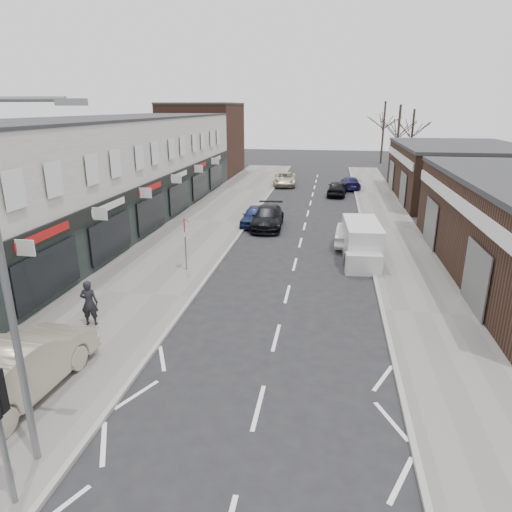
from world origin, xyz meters
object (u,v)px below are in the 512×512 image
at_px(parked_car_left_b, 268,217).
at_px(parked_car_right_c, 350,183).
at_px(sedan_on_pavement, 18,368).
at_px(parked_car_left_a, 255,216).
at_px(parked_car_right_a, 350,234).
at_px(pedestrian, 89,303).
at_px(white_van, 361,242).
at_px(warning_sign, 185,229).
at_px(parked_car_right_b, 337,188).
at_px(parked_car_left_c, 285,179).
at_px(street_lamp, 12,275).

bearing_deg(parked_car_left_b, parked_car_right_c, 67.62).
bearing_deg(sedan_on_pavement, parked_car_right_c, -102.39).
relative_size(parked_car_left_a, parked_car_right_a, 0.97).
bearing_deg(pedestrian, white_van, -145.23).
distance_m(warning_sign, parked_car_left_b, 9.72).
bearing_deg(parked_car_right_c, parked_car_right_b, 65.81).
relative_size(pedestrian, parked_car_right_b, 0.43).
relative_size(warning_sign, parked_car_left_c, 0.56).
distance_m(parked_car_right_a, parked_car_right_c, 19.51).
bearing_deg(parked_car_left_b, parked_car_right_b, 67.23).
relative_size(street_lamp, parked_car_right_a, 2.00).
relative_size(white_van, parked_car_left_a, 1.33).
xyz_separation_m(pedestrian, parked_car_right_c, (10.34, 31.88, -0.38)).
height_order(white_van, parked_car_right_a, white_van).
bearing_deg(parked_car_right_c, pedestrian, 66.56).
distance_m(sedan_on_pavement, pedestrian, 4.35).
relative_size(warning_sign, parked_car_left_a, 0.70).
bearing_deg(parked_car_left_c, parked_car_left_a, -95.16).
bearing_deg(sedan_on_pavement, white_van, -122.14).
bearing_deg(parked_car_left_c, parked_car_right_b, -46.32).
distance_m(white_van, parked_car_left_a, 9.31).
bearing_deg(parked_car_right_c, sedan_on_pavement, 68.97).
xyz_separation_m(white_van, parked_car_left_a, (-6.80, 6.35, -0.27)).
bearing_deg(pedestrian, sedan_on_pavement, 84.53).
bearing_deg(parked_car_left_a, parked_car_left_b, -28.88).
bearing_deg(parked_car_right_a, white_van, 106.88).
xyz_separation_m(pedestrian, parked_car_left_c, (3.76, 32.84, -0.32)).
xyz_separation_m(pedestrian, parked_car_right_b, (9.04, 28.04, -0.30)).
distance_m(street_lamp, parked_car_left_b, 22.46).
bearing_deg(parked_car_left_a, parked_car_left_c, 90.97).
xyz_separation_m(warning_sign, parked_car_right_a, (8.04, 6.05, -1.54)).
height_order(street_lamp, parked_car_right_a, street_lamp).
bearing_deg(pedestrian, parked_car_right_c, -116.83).
height_order(street_lamp, parked_car_right_c, street_lamp).
bearing_deg(white_van, parked_car_right_c, 86.47).
height_order(pedestrian, parked_car_left_b, pedestrian).
height_order(sedan_on_pavement, parked_car_right_a, sedan_on_pavement).
bearing_deg(street_lamp, parked_car_right_c, 78.18).
bearing_deg(white_van, parked_car_left_b, 132.06).
distance_m(warning_sign, white_van, 9.31).
distance_m(parked_car_left_c, parked_car_right_a, 21.31).
xyz_separation_m(parked_car_left_a, parked_car_left_b, (0.95, -0.57, 0.05)).
distance_m(pedestrian, parked_car_left_a, 16.48).
xyz_separation_m(white_van, parked_car_right_c, (0.10, 22.11, -0.32)).
xyz_separation_m(parked_car_left_a, parked_car_right_b, (5.60, 11.93, 0.03)).
xyz_separation_m(parked_car_left_b, parked_car_right_a, (5.32, -3.16, -0.05)).
bearing_deg(parked_car_right_c, parked_car_right_a, 82.70).
distance_m(pedestrian, parked_car_right_a, 15.74).
relative_size(white_van, parked_car_left_c, 1.07).
distance_m(sedan_on_pavement, parked_car_left_b, 20.31).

